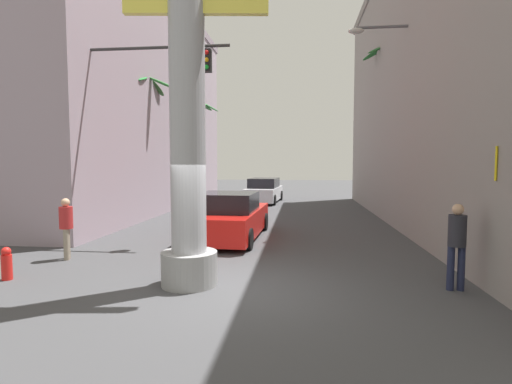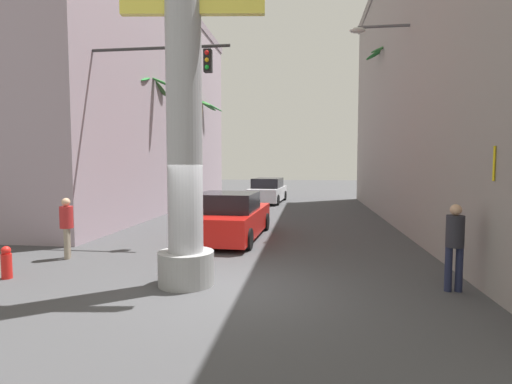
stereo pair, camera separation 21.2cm
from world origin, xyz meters
The scene contains 15 objects.
ground_plane centered at (0.00, 10.00, 0.00)m, with size 83.32×83.32×0.00m, color #424244.
building_left centered at (-8.83, 13.81, 5.88)m, with size 7.01×21.19×11.75m.
building_right centered at (8.83, 8.98, 5.95)m, with size 7.84×24.44×11.87m.
neon_sign_pole centered at (-0.93, 0.26, 5.30)m, with size 3.19×1.16×11.18m.
street_lamp centered at (5.16, 6.92, 4.48)m, with size 2.69×0.28×7.39m.
crossing_sign centered at (5.17, 0.40, 1.87)m, with size 0.47×0.47×2.87m.
traffic_light_mast centered at (-4.17, 4.76, 4.36)m, with size 4.78×0.32×6.27m.
car_lead centered at (-1.02, 5.40, 0.70)m, with size 2.28×5.05×1.56m.
car_far centered at (-0.98, 17.76, 0.74)m, with size 2.24×4.90×1.56m.
palm_tree_far_left centered at (-5.51, 17.90, 4.23)m, with size 2.94×2.85×6.65m.
palm_tree_mid_left centered at (-5.78, 9.92, 3.92)m, with size 2.63×2.75×6.48m.
palm_tree_mid_right centered at (5.31, 12.26, 4.94)m, with size 2.37×2.48×8.18m.
pedestrian_by_sign centered at (4.43, 0.50, 1.02)m, with size 0.34×0.34×1.73m.
pedestrian_curb_left centered at (-4.75, 2.06, 0.94)m, with size 0.45×0.45×1.61m.
fire_hydrant centered at (-4.97, 0.17, 0.35)m, with size 0.22×0.22×0.72m.
Camera 1 is at (1.35, -7.68, 2.54)m, focal length 28.00 mm.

